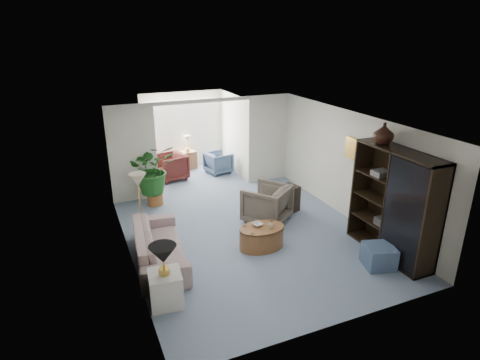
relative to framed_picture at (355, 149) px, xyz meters
name	(u,v)px	position (x,y,z in m)	size (l,w,h in m)	color
floor	(251,237)	(-2.46, 0.10, -1.70)	(6.00, 6.00, 0.00)	#8092A9
sunroom_floor	(194,177)	(-2.46, 4.20, -1.70)	(2.60, 2.60, 0.00)	#8092A9
back_pier_left	(133,154)	(-4.36, 3.10, -0.45)	(1.20, 0.12, 2.50)	white
back_pier_right	(268,139)	(-0.56, 3.10, -0.45)	(1.20, 0.12, 2.50)	white
back_header	(203,101)	(-2.46, 3.10, 0.75)	(2.60, 0.12, 0.10)	white
window_pane	(183,124)	(-2.46, 5.28, -0.30)	(2.20, 0.02, 1.50)	white
window_blinds	(183,124)	(-2.46, 5.25, -0.30)	(2.20, 0.02, 1.50)	white
framed_picture	(355,149)	(0.00, 0.00, 0.00)	(0.04, 0.50, 0.40)	#B9B194
sofa	(159,245)	(-4.46, -0.04, -1.37)	(2.24, 0.88, 0.66)	#B5A899
end_table	(166,289)	(-4.66, -1.39, -1.42)	(0.51, 0.51, 0.56)	silver
table_lamp	(163,254)	(-4.66, -1.39, -0.79)	(0.44, 0.44, 0.30)	black
floor_lamp	(138,180)	(-4.57, 1.18, -0.45)	(0.36, 0.36, 0.28)	beige
coffee_table	(262,237)	(-2.44, -0.37, -1.47)	(0.95, 0.95, 0.45)	brown
coffee_bowl	(258,224)	(-2.49, -0.27, -1.22)	(0.21, 0.21, 0.05)	beige
coffee_cup	(271,226)	(-2.29, -0.47, -1.20)	(0.10, 0.10, 0.10)	beige
wingback_chair	(267,204)	(-1.81, 0.66, -1.27)	(0.93, 0.95, 0.87)	#6A5F53
side_table_dark	(287,199)	(-1.11, 0.96, -1.38)	(0.53, 0.42, 0.64)	black
entertainment_cabinet	(394,204)	(-0.23, -1.56, -0.64)	(0.51, 1.92, 2.13)	black
cabinet_urn	(384,133)	(-0.23, -1.06, 0.63)	(0.39, 0.39, 0.40)	#321910
ottoman	(379,256)	(-0.73, -1.87, -1.49)	(0.52, 0.52, 0.42)	slate
plant_pot	(155,198)	(-3.98, 2.63, -1.54)	(0.40, 0.40, 0.32)	#A15F2E
house_plant	(153,169)	(-3.98, 2.63, -0.75)	(1.14, 0.99, 1.27)	#20591E
sunroom_chair_blue	(218,163)	(-1.66, 4.26, -1.37)	(0.70, 0.72, 0.65)	slate
sunroom_chair_maroon	(171,167)	(-3.16, 4.26, -1.31)	(0.82, 0.85, 0.77)	#5B221F
sunroom_table	(188,160)	(-2.41, 5.01, -1.41)	(0.47, 0.36, 0.57)	brown
shelf_clutter	(393,209)	(-0.28, -1.60, -0.72)	(0.30, 1.08, 1.06)	black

